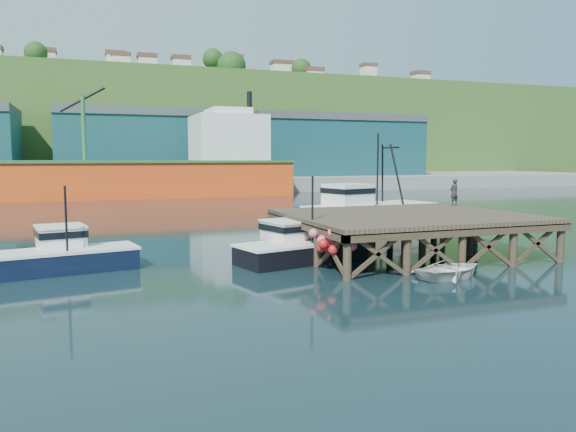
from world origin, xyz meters
name	(u,v)px	position (x,y,z in m)	size (l,w,h in m)	color
ground	(309,260)	(0.00, 0.00, 0.00)	(300.00, 300.00, 0.00)	black
wharf	(408,217)	(5.50, -0.19, 1.94)	(12.00, 10.00, 2.62)	brown
far_quay	(149,182)	(0.00, 70.00, 1.00)	(160.00, 40.00, 2.00)	gray
warehouse_mid	(152,148)	(0.00, 65.00, 6.50)	(28.00, 16.00, 9.00)	#184E50
warehouse_right	(327,149)	(30.00, 65.00, 6.50)	(30.00, 16.00, 9.00)	#184E50
cargo_ship	(98,171)	(-8.46, 48.00, 3.31)	(55.50, 10.00, 13.75)	#F24B16
hillside	(132,129)	(0.00, 100.00, 11.00)	(220.00, 50.00, 22.00)	#2D511E
boat_navy	(64,253)	(-11.24, 1.43, 0.77)	(6.45, 3.92, 3.84)	black
boat_black	(301,245)	(-0.42, 0.02, 0.77)	(7.19, 5.96, 4.19)	black
trawler	(369,209)	(8.69, 10.01, 1.39)	(10.65, 6.10, 6.74)	tan
dinghy	(451,270)	(4.12, -5.80, 0.35)	(2.41, 3.37, 0.70)	silver
dockworker	(454,192)	(10.90, 3.26, 2.93)	(0.59, 0.39, 1.62)	#212129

